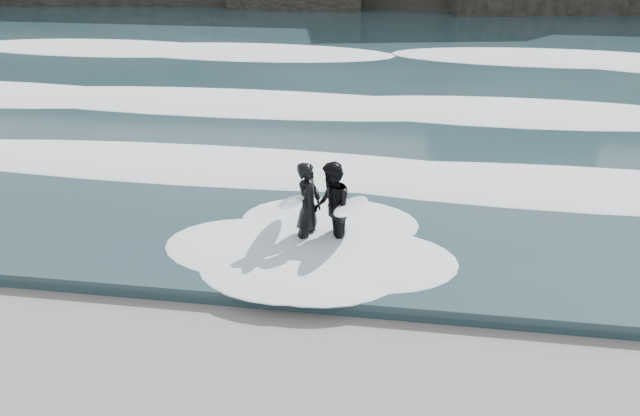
# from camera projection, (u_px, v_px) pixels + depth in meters

# --- Properties ---
(sea) EXTENTS (90.00, 52.00, 0.30)m
(sea) POSITION_uv_depth(u_px,v_px,m) (397.00, 44.00, 34.56)
(sea) COLOR #20383E
(sea) RESTS_ON ground
(foam_near) EXTENTS (60.00, 3.20, 0.20)m
(foam_near) POSITION_uv_depth(u_px,v_px,m) (372.00, 174.00, 16.55)
(foam_near) COLOR white
(foam_near) RESTS_ON sea
(foam_mid) EXTENTS (60.00, 4.00, 0.24)m
(foam_mid) POSITION_uv_depth(u_px,v_px,m) (386.00, 103.00, 22.81)
(foam_mid) COLOR white
(foam_mid) RESTS_ON sea
(foam_far) EXTENTS (60.00, 4.80, 0.30)m
(foam_far) POSITION_uv_depth(u_px,v_px,m) (395.00, 53.00, 30.85)
(foam_far) COLOR white
(foam_far) RESTS_ON sea
(surfer_left) EXTENTS (1.27, 1.72, 2.01)m
(surfer_left) POSITION_uv_depth(u_px,v_px,m) (306.00, 207.00, 13.26)
(surfer_left) COLOR black
(surfer_left) RESTS_ON ground
(surfer_right) EXTENTS (1.31, 1.96, 2.03)m
(surfer_right) POSITION_uv_depth(u_px,v_px,m) (333.00, 208.00, 13.19)
(surfer_right) COLOR black
(surfer_right) RESTS_ON ground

